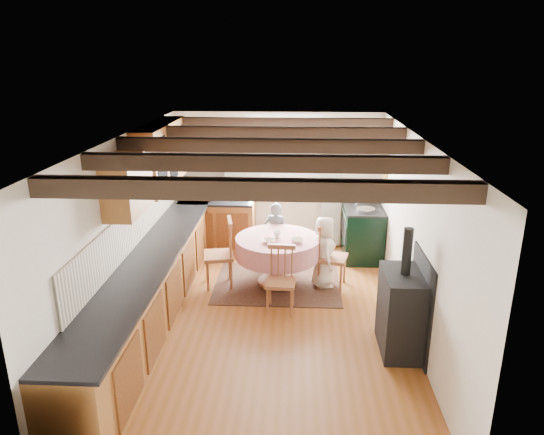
# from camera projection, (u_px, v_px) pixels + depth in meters

# --- Properties ---
(floor) EXTENTS (3.60, 5.50, 0.00)m
(floor) POSITION_uv_depth(u_px,v_px,m) (269.00, 319.00, 6.57)
(floor) COLOR brown
(floor) RESTS_ON ground
(ceiling) EXTENTS (3.60, 5.50, 0.00)m
(ceiling) POSITION_uv_depth(u_px,v_px,m) (268.00, 138.00, 5.82)
(ceiling) COLOR white
(ceiling) RESTS_ON ground
(wall_back) EXTENTS (3.60, 0.00, 2.40)m
(wall_back) POSITION_uv_depth(u_px,v_px,m) (278.00, 181.00, 8.80)
(wall_back) COLOR silver
(wall_back) RESTS_ON ground
(wall_front) EXTENTS (3.60, 0.00, 2.40)m
(wall_front) POSITION_uv_depth(u_px,v_px,m) (246.00, 364.00, 3.59)
(wall_front) COLOR silver
(wall_front) RESTS_ON ground
(wall_left) EXTENTS (0.00, 5.50, 2.40)m
(wall_left) POSITION_uv_depth(u_px,v_px,m) (127.00, 231.00, 6.29)
(wall_left) COLOR silver
(wall_left) RESTS_ON ground
(wall_right) EXTENTS (0.00, 5.50, 2.40)m
(wall_right) POSITION_uv_depth(u_px,v_px,m) (414.00, 236.00, 6.11)
(wall_right) COLOR silver
(wall_right) RESTS_ON ground
(beam_a) EXTENTS (3.60, 0.16, 0.16)m
(beam_a) POSITION_uv_depth(u_px,v_px,m) (253.00, 189.00, 3.95)
(beam_a) COLOR black
(beam_a) RESTS_ON ceiling
(beam_b) EXTENTS (3.60, 0.16, 0.16)m
(beam_b) POSITION_uv_depth(u_px,v_px,m) (262.00, 163.00, 4.90)
(beam_b) COLOR black
(beam_b) RESTS_ON ceiling
(beam_c) EXTENTS (3.60, 0.16, 0.16)m
(beam_c) POSITION_uv_depth(u_px,v_px,m) (268.00, 145.00, 5.85)
(beam_c) COLOR black
(beam_c) RESTS_ON ceiling
(beam_d) EXTENTS (3.60, 0.16, 0.16)m
(beam_d) POSITION_uv_depth(u_px,v_px,m) (273.00, 133.00, 6.80)
(beam_d) COLOR black
(beam_d) RESTS_ON ceiling
(beam_e) EXTENTS (3.60, 0.16, 0.16)m
(beam_e) POSITION_uv_depth(u_px,v_px,m) (276.00, 123.00, 7.75)
(beam_e) COLOR black
(beam_e) RESTS_ON ceiling
(splash_left) EXTENTS (0.02, 4.50, 0.55)m
(splash_left) POSITION_uv_depth(u_px,v_px,m) (136.00, 223.00, 6.57)
(splash_left) COLOR beige
(splash_left) RESTS_ON wall_left
(splash_back) EXTENTS (1.40, 0.02, 0.55)m
(splash_back) POSITION_uv_depth(u_px,v_px,m) (222.00, 180.00, 8.84)
(splash_back) COLOR beige
(splash_back) RESTS_ON wall_back
(base_cabinet_left) EXTENTS (0.60, 5.30, 0.88)m
(base_cabinet_left) POSITION_uv_depth(u_px,v_px,m) (155.00, 286.00, 6.51)
(base_cabinet_left) COLOR #985926
(base_cabinet_left) RESTS_ON floor
(base_cabinet_back) EXTENTS (1.30, 0.60, 0.88)m
(base_cabinet_back) POSITION_uv_depth(u_px,v_px,m) (218.00, 225.00, 8.81)
(base_cabinet_back) COLOR #985926
(base_cabinet_back) RESTS_ON floor
(worktop_left) EXTENTS (0.64, 5.30, 0.04)m
(worktop_left) POSITION_uv_depth(u_px,v_px,m) (154.00, 254.00, 6.36)
(worktop_left) COLOR black
(worktop_left) RESTS_ON base_cabinet_left
(worktop_back) EXTENTS (1.30, 0.64, 0.04)m
(worktop_back) POSITION_uv_depth(u_px,v_px,m) (217.00, 201.00, 8.65)
(worktop_back) COLOR black
(worktop_back) RESTS_ON base_cabinet_back
(wall_cabinet_glass) EXTENTS (0.34, 1.80, 0.90)m
(wall_cabinet_glass) POSITION_uv_depth(u_px,v_px,m) (161.00, 155.00, 7.18)
(wall_cabinet_glass) COLOR #985926
(wall_cabinet_glass) RESTS_ON wall_left
(wall_cabinet_solid) EXTENTS (0.34, 0.90, 0.70)m
(wall_cabinet_solid) POSITION_uv_depth(u_px,v_px,m) (127.00, 184.00, 5.77)
(wall_cabinet_solid) COLOR #985926
(wall_cabinet_solid) RESTS_ON wall_left
(window_frame) EXTENTS (1.34, 0.03, 1.54)m
(window_frame) POSITION_uv_depth(u_px,v_px,m) (284.00, 159.00, 8.66)
(window_frame) COLOR white
(window_frame) RESTS_ON wall_back
(window_pane) EXTENTS (1.20, 0.01, 1.40)m
(window_pane) POSITION_uv_depth(u_px,v_px,m) (284.00, 158.00, 8.66)
(window_pane) COLOR white
(window_pane) RESTS_ON wall_back
(curtain_left) EXTENTS (0.35, 0.10, 2.10)m
(curtain_left) POSITION_uv_depth(u_px,v_px,m) (235.00, 187.00, 8.78)
(curtain_left) COLOR silver
(curtain_left) RESTS_ON wall_back
(curtain_right) EXTENTS (0.35, 0.10, 2.10)m
(curtain_right) POSITION_uv_depth(u_px,v_px,m) (332.00, 188.00, 8.69)
(curtain_right) COLOR silver
(curtain_right) RESTS_ON wall_back
(curtain_rod) EXTENTS (2.00, 0.03, 0.03)m
(curtain_rod) POSITION_uv_depth(u_px,v_px,m) (284.00, 125.00, 8.39)
(curtain_rod) COLOR black
(curtain_rod) RESTS_ON wall_back
(wall_picture) EXTENTS (0.04, 0.50, 0.60)m
(wall_picture) POSITION_uv_depth(u_px,v_px,m) (384.00, 159.00, 8.13)
(wall_picture) COLOR gold
(wall_picture) RESTS_ON wall_right
(wall_plate) EXTENTS (0.30, 0.02, 0.30)m
(wall_plate) POSITION_uv_depth(u_px,v_px,m) (339.00, 154.00, 8.57)
(wall_plate) COLOR silver
(wall_plate) RESTS_ON wall_back
(rug) EXTENTS (1.88, 1.46, 0.01)m
(rug) POSITION_uv_depth(u_px,v_px,m) (277.00, 284.00, 7.56)
(rug) COLOR black
(rug) RESTS_ON floor
(dining_table) EXTENTS (1.25, 1.25, 0.75)m
(dining_table) POSITION_uv_depth(u_px,v_px,m) (278.00, 261.00, 7.45)
(dining_table) COLOR tan
(dining_table) RESTS_ON floor
(chair_near) EXTENTS (0.42, 0.43, 0.91)m
(chair_near) POSITION_uv_depth(u_px,v_px,m) (281.00, 280.00, 6.64)
(chair_near) COLOR #955235
(chair_near) RESTS_ON floor
(chair_left) EXTENTS (0.55, 0.53, 1.05)m
(chair_left) POSITION_uv_depth(u_px,v_px,m) (218.00, 253.00, 7.37)
(chair_left) COLOR #955235
(chair_left) RESTS_ON floor
(chair_right) EXTENTS (0.54, 0.52, 0.99)m
(chair_right) POSITION_uv_depth(u_px,v_px,m) (333.00, 255.00, 7.35)
(chair_right) COLOR #955235
(chair_right) RESTS_ON floor
(aga_range) EXTENTS (0.64, 0.99, 0.91)m
(aga_range) POSITION_uv_depth(u_px,v_px,m) (362.00, 232.00, 8.46)
(aga_range) COLOR black
(aga_range) RESTS_ON floor
(cast_iron_stove) EXTENTS (0.46, 0.76, 1.52)m
(cast_iron_stove) POSITION_uv_depth(u_px,v_px,m) (403.00, 291.00, 5.66)
(cast_iron_stove) COLOR black
(cast_iron_stove) RESTS_ON floor
(child_far) EXTENTS (0.44, 0.33, 1.08)m
(child_far) POSITION_uv_depth(u_px,v_px,m) (276.00, 234.00, 8.08)
(child_far) COLOR slate
(child_far) RESTS_ON floor
(child_right) EXTENTS (0.42, 0.58, 1.09)m
(child_right) POSITION_uv_depth(u_px,v_px,m) (324.00, 252.00, 7.35)
(child_right) COLOR beige
(child_right) RESTS_ON floor
(bowl_a) EXTENTS (0.20, 0.20, 0.05)m
(bowl_a) POSITION_uv_depth(u_px,v_px,m) (269.00, 241.00, 7.13)
(bowl_a) COLOR silver
(bowl_a) RESTS_ON dining_table
(bowl_b) EXTENTS (0.24, 0.24, 0.06)m
(bowl_b) POSITION_uv_depth(u_px,v_px,m) (297.00, 241.00, 7.14)
(bowl_b) COLOR silver
(bowl_b) RESTS_ON dining_table
(cup) EXTENTS (0.13, 0.13, 0.10)m
(cup) POSITION_uv_depth(u_px,v_px,m) (277.00, 235.00, 7.30)
(cup) COLOR silver
(cup) RESTS_ON dining_table
(canister_tall) EXTENTS (0.13, 0.13, 0.22)m
(canister_tall) POSITION_uv_depth(u_px,v_px,m) (204.00, 192.00, 8.70)
(canister_tall) COLOR #262628
(canister_tall) RESTS_ON worktop_back
(canister_wide) EXTENTS (0.18, 0.18, 0.20)m
(canister_wide) POSITION_uv_depth(u_px,v_px,m) (218.00, 193.00, 8.71)
(canister_wide) COLOR #262628
(canister_wide) RESTS_ON worktop_back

